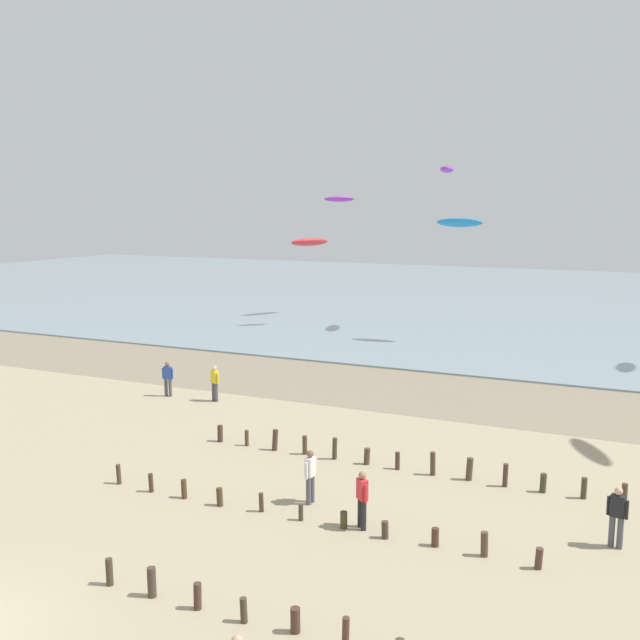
{
  "coord_description": "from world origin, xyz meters",
  "views": [
    {
      "loc": [
        13.06,
        -9.58,
        9.11
      ],
      "look_at": [
        3.0,
        12.65,
        5.23
      ],
      "focal_mm": 40.17,
      "sensor_mm": 36.0,
      "label": 1
    }
  ],
  "objects_px": {
    "person_right_flank": "(215,382)",
    "person_far_down_beach": "(168,378)",
    "person_nearest_camera": "(362,498)",
    "person_mid_beach": "(310,475)",
    "kite_aloft_2": "(310,242)",
    "kite_aloft_0": "(339,199)",
    "person_left_flank": "(617,515)",
    "kite_aloft_5": "(447,169)",
    "kite_aloft_1": "(460,222)"
  },
  "relations": [
    {
      "from": "person_mid_beach",
      "to": "kite_aloft_5",
      "type": "distance_m",
      "value": 34.15
    },
    {
      "from": "kite_aloft_5",
      "to": "person_right_flank",
      "type": "bearing_deg",
      "value": -28.0
    },
    {
      "from": "person_left_flank",
      "to": "kite_aloft_1",
      "type": "height_order",
      "value": "kite_aloft_1"
    },
    {
      "from": "person_nearest_camera",
      "to": "kite_aloft_5",
      "type": "relative_size",
      "value": 0.58
    },
    {
      "from": "person_far_down_beach",
      "to": "kite_aloft_2",
      "type": "bearing_deg",
      "value": 100.21
    },
    {
      "from": "person_right_flank",
      "to": "kite_aloft_0",
      "type": "height_order",
      "value": "kite_aloft_0"
    },
    {
      "from": "person_left_flank",
      "to": "kite_aloft_5",
      "type": "distance_m",
      "value": 35.62
    },
    {
      "from": "kite_aloft_0",
      "to": "person_nearest_camera",
      "type": "bearing_deg",
      "value": 72.46
    },
    {
      "from": "person_right_flank",
      "to": "person_mid_beach",
      "type": "bearing_deg",
      "value": -44.05
    },
    {
      "from": "person_left_flank",
      "to": "kite_aloft_1",
      "type": "relative_size",
      "value": 0.57
    },
    {
      "from": "person_mid_beach",
      "to": "kite_aloft_2",
      "type": "xyz_separation_m",
      "value": [
        -16.4,
        34.91,
        5.28
      ]
    },
    {
      "from": "person_nearest_camera",
      "to": "kite_aloft_0",
      "type": "bearing_deg",
      "value": 113.95
    },
    {
      "from": "kite_aloft_5",
      "to": "person_far_down_beach",
      "type": "bearing_deg",
      "value": -33.77
    },
    {
      "from": "person_mid_beach",
      "to": "kite_aloft_0",
      "type": "height_order",
      "value": "kite_aloft_0"
    },
    {
      "from": "person_left_flank",
      "to": "kite_aloft_2",
      "type": "height_order",
      "value": "kite_aloft_2"
    },
    {
      "from": "person_nearest_camera",
      "to": "person_right_flank",
      "type": "bearing_deg",
      "value": 138.81
    },
    {
      "from": "person_right_flank",
      "to": "kite_aloft_0",
      "type": "distance_m",
      "value": 23.51
    },
    {
      "from": "person_mid_beach",
      "to": "kite_aloft_0",
      "type": "xyz_separation_m",
      "value": [
        -11.87,
        30.46,
        8.75
      ]
    },
    {
      "from": "person_left_flank",
      "to": "person_right_flank",
      "type": "xyz_separation_m",
      "value": [
        -17.86,
        8.05,
        0.0
      ]
    },
    {
      "from": "person_mid_beach",
      "to": "person_nearest_camera",
      "type": "bearing_deg",
      "value": -25.33
    },
    {
      "from": "person_right_flank",
      "to": "person_far_down_beach",
      "type": "height_order",
      "value": "same"
    },
    {
      "from": "person_left_flank",
      "to": "kite_aloft_5",
      "type": "xyz_separation_m",
      "value": [
        -13.01,
        31.35,
        10.81
      ]
    },
    {
      "from": "person_right_flank",
      "to": "kite_aloft_1",
      "type": "relative_size",
      "value": 0.57
    },
    {
      "from": "person_mid_beach",
      "to": "kite_aloft_2",
      "type": "bearing_deg",
      "value": 115.17
    },
    {
      "from": "person_far_down_beach",
      "to": "kite_aloft_2",
      "type": "xyz_separation_m",
      "value": [
        -4.73,
        26.26,
        5.28
      ]
    },
    {
      "from": "person_nearest_camera",
      "to": "kite_aloft_2",
      "type": "distance_m",
      "value": 40.72
    },
    {
      "from": "person_nearest_camera",
      "to": "person_far_down_beach",
      "type": "relative_size",
      "value": 1.0
    },
    {
      "from": "person_nearest_camera",
      "to": "kite_aloft_0",
      "type": "relative_size",
      "value": 0.73
    },
    {
      "from": "person_mid_beach",
      "to": "person_far_down_beach",
      "type": "bearing_deg",
      "value": 143.49
    },
    {
      "from": "person_right_flank",
      "to": "person_far_down_beach",
      "type": "relative_size",
      "value": 1.0
    },
    {
      "from": "person_nearest_camera",
      "to": "kite_aloft_0",
      "type": "xyz_separation_m",
      "value": [
        -13.97,
        31.45,
        8.75
      ]
    },
    {
      "from": "person_mid_beach",
      "to": "person_left_flank",
      "type": "relative_size",
      "value": 1.0
    },
    {
      "from": "person_right_flank",
      "to": "kite_aloft_2",
      "type": "height_order",
      "value": "kite_aloft_2"
    },
    {
      "from": "person_nearest_camera",
      "to": "kite_aloft_1",
      "type": "xyz_separation_m",
      "value": [
        -4.31,
        28.86,
        7.16
      ]
    },
    {
      "from": "kite_aloft_0",
      "to": "kite_aloft_1",
      "type": "distance_m",
      "value": 10.13
    },
    {
      "from": "person_right_flank",
      "to": "person_far_down_beach",
      "type": "distance_m",
      "value": 2.57
    },
    {
      "from": "person_nearest_camera",
      "to": "person_mid_beach",
      "type": "relative_size",
      "value": 1.0
    },
    {
      "from": "person_left_flank",
      "to": "person_nearest_camera",
      "type": "bearing_deg",
      "value": -165.25
    },
    {
      "from": "person_far_down_beach",
      "to": "kite_aloft_5",
      "type": "distance_m",
      "value": 26.88
    },
    {
      "from": "person_nearest_camera",
      "to": "kite_aloft_1",
      "type": "bearing_deg",
      "value": 98.49
    },
    {
      "from": "person_right_flank",
      "to": "person_far_down_beach",
      "type": "xyz_separation_m",
      "value": [
        -2.56,
        -0.17,
        0.0
      ]
    },
    {
      "from": "person_far_down_beach",
      "to": "person_mid_beach",
      "type": "bearing_deg",
      "value": -36.51
    },
    {
      "from": "kite_aloft_2",
      "to": "person_far_down_beach",
      "type": "bearing_deg",
      "value": -138.12
    },
    {
      "from": "person_left_flank",
      "to": "kite_aloft_5",
      "type": "height_order",
      "value": "kite_aloft_5"
    },
    {
      "from": "kite_aloft_0",
      "to": "kite_aloft_5",
      "type": "height_order",
      "value": "kite_aloft_5"
    },
    {
      "from": "person_mid_beach",
      "to": "person_far_down_beach",
      "type": "height_order",
      "value": "same"
    },
    {
      "from": "kite_aloft_1",
      "to": "person_mid_beach",
      "type": "bearing_deg",
      "value": 91.12
    },
    {
      "from": "kite_aloft_0",
      "to": "kite_aloft_2",
      "type": "height_order",
      "value": "kite_aloft_0"
    },
    {
      "from": "person_right_flank",
      "to": "kite_aloft_5",
      "type": "relative_size",
      "value": 0.58
    },
    {
      "from": "person_nearest_camera",
      "to": "person_far_down_beach",
      "type": "height_order",
      "value": "same"
    }
  ]
}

